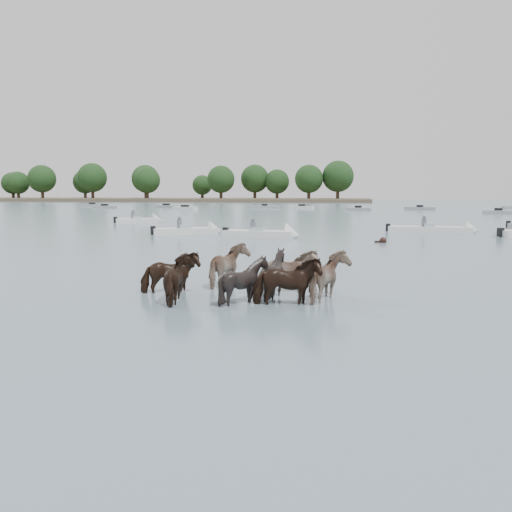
# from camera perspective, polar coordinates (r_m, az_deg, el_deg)

# --- Properties ---
(ground) EXTENTS (400.00, 400.00, 0.00)m
(ground) POSITION_cam_1_polar(r_m,az_deg,el_deg) (15.30, -7.14, -4.89)
(ground) COLOR slate
(ground) RESTS_ON ground
(shoreline) EXTENTS (160.00, 30.00, 1.00)m
(shoreline) POSITION_cam_1_polar(r_m,az_deg,el_deg) (180.41, -14.33, 5.85)
(shoreline) COLOR #4C4233
(shoreline) RESTS_ON ground
(pony_herd) EXTENTS (6.72, 4.66, 1.63)m
(pony_herd) POSITION_cam_1_polar(r_m,az_deg,el_deg) (15.87, -0.33, -2.34)
(pony_herd) COLOR black
(pony_herd) RESTS_ON ground
(swimming_pony) EXTENTS (0.72, 0.44, 0.44)m
(swimming_pony) POSITION_cam_1_polar(r_m,az_deg,el_deg) (33.62, 13.32, 1.57)
(swimming_pony) COLOR black
(swimming_pony) RESTS_ON ground
(motorboat_a) EXTENTS (5.21, 3.71, 1.92)m
(motorboat_a) POSITION_cam_1_polar(r_m,az_deg,el_deg) (39.46, -6.54, 2.66)
(motorboat_a) COLOR silver
(motorboat_a) RESTS_ON ground
(motorboat_b) EXTENTS (5.44, 2.06, 1.92)m
(motorboat_b) POSITION_cam_1_polar(r_m,az_deg,el_deg) (36.24, 1.45, 2.33)
(motorboat_b) COLOR silver
(motorboat_b) RESTS_ON ground
(motorboat_c) EXTENTS (6.76, 1.94, 1.92)m
(motorboat_c) POSITION_cam_1_polar(r_m,az_deg,el_deg) (42.81, 19.10, 2.65)
(motorboat_c) COLOR silver
(motorboat_c) RESTS_ON ground
(motorboat_f) EXTENTS (4.77, 3.74, 1.92)m
(motorboat_f) POSITION_cam_1_polar(r_m,az_deg,el_deg) (54.74, -11.86, 3.73)
(motorboat_f) COLOR silver
(motorboat_f) RESTS_ON ground
(distant_flotilla) EXTENTS (103.24, 27.16, 0.93)m
(distant_flotilla) POSITION_cam_1_polar(r_m,az_deg,el_deg) (92.73, 7.42, 5.07)
(distant_flotilla) COLOR gray
(distant_flotilla) RESTS_ON ground
(treeline) EXTENTS (148.61, 19.11, 12.40)m
(treeline) POSITION_cam_1_polar(r_m,az_deg,el_deg) (181.19, -13.83, 7.90)
(treeline) COLOR #382619
(treeline) RESTS_ON ground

